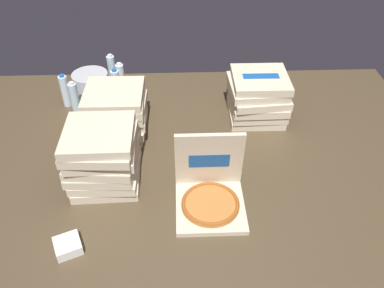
{
  "coord_description": "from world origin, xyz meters",
  "views": [
    {
      "loc": [
        -0.03,
        -1.71,
        1.62
      ],
      "look_at": [
        0.04,
        0.1,
        0.14
      ],
      "focal_mm": 37.47,
      "sensor_mm": 36.0,
      "label": 1
    }
  ],
  "objects_px": {
    "open_pizza_box": "(210,192)",
    "water_bottle_3": "(121,79)",
    "pizza_stack_left_mid": "(103,157)",
    "water_bottle_0": "(65,91)",
    "water_bottle_5": "(112,70)",
    "pizza_stack_left_far": "(258,97)",
    "water_bottle_1": "(93,100)",
    "napkin_pile": "(68,246)",
    "ice_bucket": "(91,85)",
    "water_bottle_6": "(101,94)",
    "water_bottle_4": "(75,98)",
    "pizza_stack_right_mid": "(116,112)",
    "water_bottle_2": "(116,85)"
  },
  "relations": [
    {
      "from": "water_bottle_0",
      "to": "water_bottle_5",
      "type": "relative_size",
      "value": 1.0
    },
    {
      "from": "open_pizza_box",
      "to": "pizza_stack_left_mid",
      "type": "bearing_deg",
      "value": 161.71
    },
    {
      "from": "open_pizza_box",
      "to": "water_bottle_3",
      "type": "bearing_deg",
      "value": 116.96
    },
    {
      "from": "pizza_stack_left_mid",
      "to": "water_bottle_5",
      "type": "xyz_separation_m",
      "value": [
        -0.09,
        1.09,
        -0.06
      ]
    },
    {
      "from": "water_bottle_3",
      "to": "water_bottle_5",
      "type": "bearing_deg",
      "value": 120.74
    },
    {
      "from": "water_bottle_0",
      "to": "water_bottle_3",
      "type": "relative_size",
      "value": 1.0
    },
    {
      "from": "pizza_stack_left_mid",
      "to": "water_bottle_0",
      "type": "distance_m",
      "value": 0.89
    },
    {
      "from": "napkin_pile",
      "to": "water_bottle_0",
      "type": "bearing_deg",
      "value": 101.45
    },
    {
      "from": "water_bottle_1",
      "to": "water_bottle_5",
      "type": "xyz_separation_m",
      "value": [
        0.08,
        0.41,
        0.0
      ]
    },
    {
      "from": "water_bottle_4",
      "to": "napkin_pile",
      "type": "distance_m",
      "value": 1.18
    },
    {
      "from": "water_bottle_3",
      "to": "pizza_stack_left_far",
      "type": "bearing_deg",
      "value": -19.78
    },
    {
      "from": "water_bottle_4",
      "to": "pizza_stack_left_far",
      "type": "bearing_deg",
      "value": -3.98
    },
    {
      "from": "open_pizza_box",
      "to": "water_bottle_4",
      "type": "bearing_deg",
      "value": 134.61
    },
    {
      "from": "napkin_pile",
      "to": "pizza_stack_left_far",
      "type": "bearing_deg",
      "value": 44.93
    },
    {
      "from": "water_bottle_0",
      "to": "water_bottle_5",
      "type": "height_order",
      "value": "same"
    },
    {
      "from": "pizza_stack_left_far",
      "to": "water_bottle_5",
      "type": "bearing_deg",
      "value": 155.14
    },
    {
      "from": "pizza_stack_left_mid",
      "to": "ice_bucket",
      "type": "bearing_deg",
      "value": 103.48
    },
    {
      "from": "open_pizza_box",
      "to": "ice_bucket",
      "type": "bearing_deg",
      "value": 125.63
    },
    {
      "from": "open_pizza_box",
      "to": "pizza_stack_left_far",
      "type": "distance_m",
      "value": 0.89
    },
    {
      "from": "water_bottle_4",
      "to": "water_bottle_6",
      "type": "relative_size",
      "value": 1.0
    },
    {
      "from": "pizza_stack_left_far",
      "to": "ice_bucket",
      "type": "height_order",
      "value": "pizza_stack_left_far"
    },
    {
      "from": "pizza_stack_left_mid",
      "to": "napkin_pile",
      "type": "xyz_separation_m",
      "value": [
        -0.12,
        -0.47,
        -0.15
      ]
    },
    {
      "from": "pizza_stack_right_mid",
      "to": "napkin_pile",
      "type": "relative_size",
      "value": 3.23
    },
    {
      "from": "napkin_pile",
      "to": "water_bottle_2",
      "type": "bearing_deg",
      "value": 85.89
    },
    {
      "from": "open_pizza_box",
      "to": "water_bottle_5",
      "type": "relative_size",
      "value": 1.59
    },
    {
      "from": "water_bottle_3",
      "to": "water_bottle_6",
      "type": "distance_m",
      "value": 0.23
    },
    {
      "from": "ice_bucket",
      "to": "water_bottle_1",
      "type": "bearing_deg",
      "value": -78.13
    },
    {
      "from": "water_bottle_4",
      "to": "water_bottle_6",
      "type": "distance_m",
      "value": 0.18
    },
    {
      "from": "pizza_stack_left_mid",
      "to": "water_bottle_4",
      "type": "bearing_deg",
      "value": 113.09
    },
    {
      "from": "water_bottle_2",
      "to": "water_bottle_6",
      "type": "xyz_separation_m",
      "value": [
        -0.1,
        -0.11,
        0.0
      ]
    },
    {
      "from": "pizza_stack_right_mid",
      "to": "water_bottle_6",
      "type": "bearing_deg",
      "value": 117.24
    },
    {
      "from": "pizza_stack_left_far",
      "to": "water_bottle_1",
      "type": "bearing_deg",
      "value": 176.52
    },
    {
      "from": "water_bottle_3",
      "to": "pizza_stack_left_mid",
      "type": "bearing_deg",
      "value": -89.72
    },
    {
      "from": "pizza_stack_left_mid",
      "to": "water_bottle_2",
      "type": "height_order",
      "value": "pizza_stack_left_mid"
    },
    {
      "from": "water_bottle_1",
      "to": "water_bottle_2",
      "type": "height_order",
      "value": "same"
    },
    {
      "from": "ice_bucket",
      "to": "water_bottle_3",
      "type": "relative_size",
      "value": 1.06
    },
    {
      "from": "water_bottle_3",
      "to": "water_bottle_6",
      "type": "xyz_separation_m",
      "value": [
        -0.12,
        -0.2,
        0.0
      ]
    },
    {
      "from": "water_bottle_4",
      "to": "napkin_pile",
      "type": "bearing_deg",
      "value": -81.63
    },
    {
      "from": "pizza_stack_right_mid",
      "to": "water_bottle_2",
      "type": "bearing_deg",
      "value": 97.09
    },
    {
      "from": "ice_bucket",
      "to": "water_bottle_1",
      "type": "height_order",
      "value": "water_bottle_1"
    },
    {
      "from": "water_bottle_2",
      "to": "pizza_stack_right_mid",
      "type": "bearing_deg",
      "value": -82.91
    },
    {
      "from": "water_bottle_0",
      "to": "napkin_pile",
      "type": "xyz_separation_m",
      "value": [
        0.26,
        -1.27,
        -0.09
      ]
    },
    {
      "from": "water_bottle_1",
      "to": "open_pizza_box",
      "type": "bearing_deg",
      "value": -49.26
    },
    {
      "from": "napkin_pile",
      "to": "ice_bucket",
      "type": "bearing_deg",
      "value": 93.96
    },
    {
      "from": "water_bottle_5",
      "to": "napkin_pile",
      "type": "height_order",
      "value": "water_bottle_5"
    },
    {
      "from": "open_pizza_box",
      "to": "water_bottle_0",
      "type": "bearing_deg",
      "value": 134.12
    },
    {
      "from": "water_bottle_6",
      "to": "water_bottle_5",
      "type": "bearing_deg",
      "value": 83.65
    },
    {
      "from": "pizza_stack_left_far",
      "to": "water_bottle_1",
      "type": "height_order",
      "value": "pizza_stack_left_far"
    },
    {
      "from": "water_bottle_2",
      "to": "pizza_stack_left_far",
      "type": "bearing_deg",
      "value": -14.45
    },
    {
      "from": "water_bottle_0",
      "to": "napkin_pile",
      "type": "height_order",
      "value": "water_bottle_0"
    }
  ]
}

